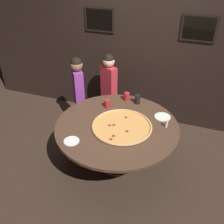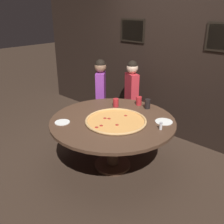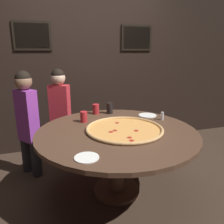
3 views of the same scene
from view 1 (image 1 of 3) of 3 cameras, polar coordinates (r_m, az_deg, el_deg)
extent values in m
plane|color=#38281E|center=(3.88, 1.03, -11.80)|extent=(24.00, 24.00, 0.00)
cube|color=black|center=(4.37, 7.51, 13.74)|extent=(6.40, 0.06, 2.60)
cube|color=black|center=(4.44, -2.92, 20.32)|extent=(0.52, 0.02, 0.40)
cube|color=#936B5B|center=(4.43, -2.95, 20.30)|extent=(0.46, 0.01, 0.34)
cube|color=black|center=(4.12, 19.25, 17.59)|extent=(0.52, 0.02, 0.40)
cube|color=#B2A893|center=(4.11, 19.24, 17.57)|extent=(0.46, 0.01, 0.34)
cylinder|color=#4C3323|center=(3.40, 1.15, -3.22)|extent=(1.68, 1.68, 0.04)
cylinder|color=#4C3323|center=(3.64, 1.09, -7.91)|extent=(0.16, 0.16, 0.70)
cylinder|color=#4C3323|center=(3.86, 1.03, -11.59)|extent=(0.52, 0.52, 0.04)
cylinder|color=#E0994C|center=(3.35, 2.27, -3.34)|extent=(0.77, 0.77, 0.01)
torus|color=tan|center=(3.35, 2.28, -3.21)|extent=(0.81, 0.81, 0.03)
cylinder|color=#A8281E|center=(3.13, -0.27, -6.25)|extent=(0.04, 0.04, 0.00)
cylinder|color=#A8281E|center=(3.36, -0.57, -3.08)|extent=(0.04, 0.04, 0.00)
cylinder|color=#A8281E|center=(3.52, 3.19, -1.23)|extent=(0.04, 0.04, 0.00)
cylinder|color=#A8281E|center=(3.26, 3.43, -4.42)|extent=(0.04, 0.04, 0.00)
cylinder|color=#A8281E|center=(3.36, 0.41, -3.00)|extent=(0.04, 0.04, 0.00)
cylinder|color=#A8281E|center=(3.18, 0.32, -5.49)|extent=(0.04, 0.04, 0.00)
cylinder|color=#B22328|center=(3.91, 3.40, 3.53)|extent=(0.09, 0.09, 0.13)
cylinder|color=black|center=(3.85, 5.85, 2.93)|extent=(0.08, 0.08, 0.14)
cylinder|color=#B22328|center=(3.73, -1.05, 1.94)|extent=(0.08, 0.08, 0.13)
cylinder|color=white|center=(3.16, -9.23, -6.57)|extent=(0.20, 0.20, 0.01)
cylinder|color=white|center=(3.61, 11.48, -1.08)|extent=(0.23, 0.23, 0.01)
cylinder|color=silver|center=(3.41, 12.34, -2.76)|extent=(0.04, 0.04, 0.08)
cylinder|color=#B7B7BC|center=(3.38, 12.43, -2.09)|extent=(0.04, 0.04, 0.01)
cylinder|color=#232328|center=(4.43, -6.91, -1.55)|extent=(0.17, 0.17, 0.46)
cylinder|color=#232328|center=(4.60, -7.43, -0.14)|extent=(0.17, 0.17, 0.46)
cube|color=purple|center=(4.23, -7.69, 5.34)|extent=(0.28, 0.31, 0.64)
sphere|color=#8C664C|center=(4.06, -8.13, 10.58)|extent=(0.20, 0.20, 0.20)
sphere|color=black|center=(4.04, -8.17, 11.04)|extent=(0.18, 0.18, 0.18)
cylinder|color=#232328|center=(4.57, 0.22, -0.10)|extent=(0.16, 0.16, 0.45)
cylinder|color=#232328|center=(4.70, -1.53, 0.88)|extent=(0.16, 0.16, 0.45)
cube|color=red|center=(4.36, -0.71, 6.41)|extent=(0.31, 0.25, 0.64)
sphere|color=beige|center=(4.19, -0.75, 11.49)|extent=(0.20, 0.20, 0.20)
sphere|color=black|center=(4.18, -0.76, 11.93)|extent=(0.18, 0.18, 0.18)
camera|label=2|loc=(1.38, 77.82, -23.75)|focal=40.00mm
camera|label=3|loc=(2.04, -39.63, -12.35)|focal=35.00mm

